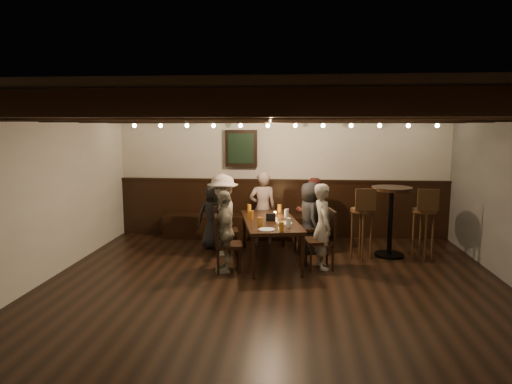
# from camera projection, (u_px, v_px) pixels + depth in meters

# --- Properties ---
(room) EXTENTS (7.00, 7.00, 7.00)m
(room) POSITION_uv_depth(u_px,v_px,m) (263.00, 191.00, 7.81)
(room) COLOR black
(room) RESTS_ON ground
(dining_table) EXTENTS (1.15, 1.94, 0.68)m
(dining_table) POSITION_uv_depth(u_px,v_px,m) (270.00, 223.00, 7.35)
(dining_table) COLOR black
(dining_table) RESTS_ON floor
(chair_left_near) EXTENTS (0.47, 0.47, 0.87)m
(chair_left_near) POSITION_uv_depth(u_px,v_px,m) (225.00, 239.00, 7.77)
(chair_left_near) COLOR black
(chair_left_near) RESTS_ON floor
(chair_left_far) EXTENTS (0.46, 0.46, 0.86)m
(chair_left_far) POSITION_uv_depth(u_px,v_px,m) (227.00, 254.00, 6.88)
(chair_left_far) COLOR black
(chair_left_far) RESTS_ON floor
(chair_right_near) EXTENTS (0.48, 0.48, 0.90)m
(chair_right_near) POSITION_uv_depth(u_px,v_px,m) (308.00, 237.00, 7.92)
(chair_right_near) COLOR black
(chair_right_near) RESTS_ON floor
(chair_right_far) EXTENTS (0.49, 0.49, 0.92)m
(chair_right_far) POSITION_uv_depth(u_px,v_px,m) (320.00, 250.00, 7.03)
(chair_right_far) COLOR black
(chair_right_far) RESTS_ON floor
(person_bench_left) EXTENTS (0.63, 0.48, 1.17)m
(person_bench_left) POSITION_uv_depth(u_px,v_px,m) (214.00, 216.00, 8.15)
(person_bench_left) COLOR black
(person_bench_left) RESTS_ON floor
(person_bench_centre) EXTENTS (0.55, 0.42, 1.36)m
(person_bench_centre) POSITION_uv_depth(u_px,v_px,m) (263.00, 208.00, 8.37)
(person_bench_centre) COLOR gray
(person_bench_centre) RESTS_ON floor
(person_bench_right) EXTENTS (0.69, 0.58, 1.26)m
(person_bench_right) POSITION_uv_depth(u_px,v_px,m) (312.00, 212.00, 8.33)
(person_bench_right) COLOR maroon
(person_bench_right) RESTS_ON floor
(person_left_near) EXTENTS (0.68, 0.98, 1.39)m
(person_left_near) POSITION_uv_depth(u_px,v_px,m) (223.00, 215.00, 7.70)
(person_left_near) COLOR #B3A497
(person_left_near) RESTS_ON floor
(person_left_far) EXTENTS (0.43, 0.77, 1.24)m
(person_left_far) POSITION_uv_depth(u_px,v_px,m) (225.00, 231.00, 6.83)
(person_left_far) COLOR #9D947D
(person_left_far) RESTS_ON floor
(person_right_near) EXTENTS (0.50, 0.67, 1.23)m
(person_right_near) POSITION_uv_depth(u_px,v_px,m) (310.00, 218.00, 7.87)
(person_right_near) COLOR black
(person_right_near) RESTS_ON floor
(person_right_far) EXTENTS (0.40, 0.53, 1.32)m
(person_right_far) POSITION_uv_depth(u_px,v_px,m) (323.00, 226.00, 6.98)
(person_right_far) COLOR #A8A08E
(person_right_far) RESTS_ON floor
(pint_a) EXTENTS (0.07, 0.07, 0.14)m
(pint_a) POSITION_uv_depth(u_px,v_px,m) (249.00, 208.00, 7.99)
(pint_a) COLOR #BF7219
(pint_a) RESTS_ON dining_table
(pint_b) EXTENTS (0.07, 0.07, 0.14)m
(pint_b) POSITION_uv_depth(u_px,v_px,m) (279.00, 208.00, 8.00)
(pint_b) COLOR #BF7219
(pint_b) RESTS_ON dining_table
(pint_c) EXTENTS (0.07, 0.07, 0.14)m
(pint_c) POSITION_uv_depth(u_px,v_px,m) (251.00, 215.00, 7.40)
(pint_c) COLOR #BF7219
(pint_c) RESTS_ON dining_table
(pint_d) EXTENTS (0.07, 0.07, 0.14)m
(pint_d) POSITION_uv_depth(u_px,v_px,m) (287.00, 213.00, 7.56)
(pint_d) COLOR silver
(pint_d) RESTS_ON dining_table
(pint_e) EXTENTS (0.07, 0.07, 0.14)m
(pint_e) POSITION_uv_depth(u_px,v_px,m) (260.00, 222.00, 6.86)
(pint_e) COLOR #BF7219
(pint_e) RESTS_ON dining_table
(pint_f) EXTENTS (0.07, 0.07, 0.14)m
(pint_f) POSITION_uv_depth(u_px,v_px,m) (289.00, 223.00, 6.81)
(pint_f) COLOR silver
(pint_f) RESTS_ON dining_table
(pint_g) EXTENTS (0.07, 0.07, 0.14)m
(pint_g) POSITION_uv_depth(u_px,v_px,m) (281.00, 226.00, 6.55)
(pint_g) COLOR #BF7219
(pint_g) RESTS_ON dining_table
(plate_near) EXTENTS (0.24, 0.24, 0.01)m
(plate_near) POSITION_uv_depth(u_px,v_px,m) (267.00, 229.00, 6.63)
(plate_near) COLOR white
(plate_near) RESTS_ON dining_table
(plate_far) EXTENTS (0.24, 0.24, 0.01)m
(plate_far) POSITION_uv_depth(u_px,v_px,m) (284.00, 223.00, 7.06)
(plate_far) COLOR white
(plate_far) RESTS_ON dining_table
(condiment_caddy) EXTENTS (0.15, 0.10, 0.12)m
(condiment_caddy) POSITION_uv_depth(u_px,v_px,m) (271.00, 217.00, 7.28)
(condiment_caddy) COLOR black
(condiment_caddy) RESTS_ON dining_table
(candle) EXTENTS (0.05, 0.05, 0.05)m
(candle) POSITION_uv_depth(u_px,v_px,m) (275.00, 215.00, 7.64)
(candle) COLOR beige
(candle) RESTS_ON dining_table
(high_top_table) EXTENTS (0.66, 0.66, 1.18)m
(high_top_table) POSITION_uv_depth(u_px,v_px,m) (391.00, 211.00, 7.61)
(high_top_table) COLOR black
(high_top_table) RESTS_ON floor
(bar_stool_left) EXTENTS (0.38, 0.40, 1.20)m
(bar_stool_left) POSITION_uv_depth(u_px,v_px,m) (362.00, 233.00, 7.50)
(bar_stool_left) COLOR #3D2513
(bar_stool_left) RESTS_ON floor
(bar_stool_right) EXTENTS (0.38, 0.39, 1.20)m
(bar_stool_right) POSITION_uv_depth(u_px,v_px,m) (423.00, 233.00, 7.46)
(bar_stool_right) COLOR #3D2513
(bar_stool_right) RESTS_ON floor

